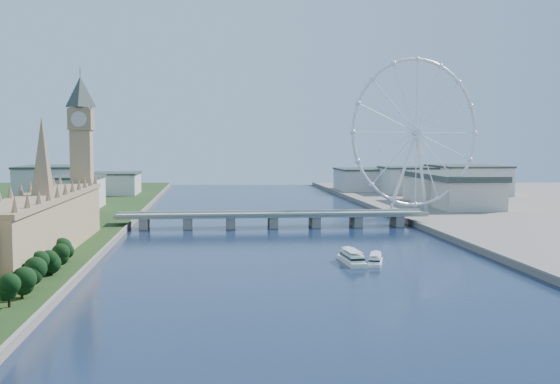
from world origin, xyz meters
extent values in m
plane|color=navy|center=(0.00, 0.00, 0.00)|extent=(2000.00, 2000.00, 0.00)
cube|color=tan|center=(-128.00, 170.00, 17.00)|extent=(24.00, 200.00, 28.00)
cone|color=#937A59|center=(-128.00, 170.00, 53.00)|extent=(12.00, 12.00, 40.00)
cube|color=tan|center=(-128.00, 278.00, 43.00)|extent=(13.00, 13.00, 80.00)
cube|color=#937A59|center=(-128.00, 278.00, 75.00)|extent=(15.00, 15.00, 14.00)
pyramid|color=#2D3833|center=(-128.00, 278.00, 103.00)|extent=(20.02, 20.02, 20.00)
cube|color=gray|center=(0.00, 300.00, 8.50)|extent=(220.00, 22.00, 2.00)
cube|color=gray|center=(-90.00, 300.00, 3.75)|extent=(6.00, 20.00, 7.50)
cube|color=gray|center=(-60.00, 300.00, 3.75)|extent=(6.00, 20.00, 7.50)
cube|color=gray|center=(-30.00, 300.00, 3.75)|extent=(6.00, 20.00, 7.50)
cube|color=gray|center=(0.00, 300.00, 3.75)|extent=(6.00, 20.00, 7.50)
cube|color=gray|center=(30.00, 300.00, 3.75)|extent=(6.00, 20.00, 7.50)
cube|color=gray|center=(60.00, 300.00, 3.75)|extent=(6.00, 20.00, 7.50)
cube|color=gray|center=(90.00, 300.00, 3.75)|extent=(6.00, 20.00, 7.50)
torus|color=silver|center=(120.00, 355.00, 68.00)|extent=(113.60, 39.12, 118.60)
cylinder|color=silver|center=(120.00, 355.00, 68.00)|extent=(7.25, 6.61, 6.00)
cube|color=gray|center=(117.00, 365.00, 4.00)|extent=(14.00, 10.00, 2.00)
cube|color=beige|center=(-160.00, 430.00, 16.00)|extent=(40.00, 60.00, 26.00)
cube|color=beige|center=(-200.00, 520.00, 19.00)|extent=(60.00, 80.00, 32.00)
cube|color=beige|center=(-150.00, 600.00, 14.00)|extent=(50.00, 70.00, 22.00)
cube|color=beige|center=(180.00, 580.00, 17.00)|extent=(60.00, 60.00, 28.00)
cube|color=beige|center=(240.00, 560.00, 18.00)|extent=(70.00, 90.00, 30.00)
cube|color=beige|center=(140.00, 640.00, 15.00)|extent=(60.00, 80.00, 24.00)
camera|label=1|loc=(-43.10, -193.28, 59.56)|focal=45.00mm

